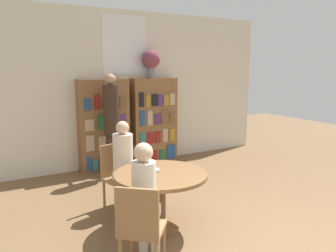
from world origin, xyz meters
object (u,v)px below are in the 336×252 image
at_px(chair_near_camera, 140,225).
at_px(librarian_standing, 111,116).
at_px(seated_reader_right, 145,197).
at_px(chair_left_side, 118,173).
at_px(bookshelf_right, 154,121).
at_px(bookshelf_left, 104,125).
at_px(seated_reader_left, 125,161).
at_px(reading_table, 161,183).
at_px(flower_vase, 151,60).

distance_m(chair_near_camera, librarian_standing, 2.94).
bearing_deg(seated_reader_right, chair_left_side, 120.39).
bearing_deg(seated_reader_right, chair_near_camera, -90.00).
relative_size(bookshelf_right, chair_left_side, 1.94).
bearing_deg(bookshelf_left, seated_reader_left, -100.44).
relative_size(reading_table, seated_reader_left, 0.90).
height_order(flower_vase, chair_near_camera, flower_vase).
relative_size(flower_vase, librarian_standing, 0.30).
distance_m(bookshelf_right, seated_reader_right, 3.57).
height_order(chair_left_side, seated_reader_right, seated_reader_right).
height_order(bookshelf_right, chair_near_camera, bookshelf_right).
xyz_separation_m(bookshelf_left, chair_near_camera, (-0.76, -3.28, -0.36)).
xyz_separation_m(bookshelf_right, seated_reader_left, (-1.40, -1.91, -0.16)).
distance_m(flower_vase, reading_table, 3.23).
xyz_separation_m(reading_table, seated_reader_left, (-0.17, 0.69, 0.12)).
bearing_deg(chair_left_side, seated_reader_left, 90.00).
distance_m(flower_vase, seated_reader_left, 2.72).
height_order(bookshelf_right, reading_table, bookshelf_right).
bearing_deg(seated_reader_left, bookshelf_right, -140.01).
height_order(chair_left_side, librarian_standing, librarian_standing).
height_order(chair_left_side, seated_reader_left, seated_reader_left).
bearing_deg(seated_reader_right, librarian_standing, 117.17).
bearing_deg(librarian_standing, seated_reader_right, -103.10).
xyz_separation_m(bookshelf_left, bookshelf_right, (1.05, 0.00, -0.00)).
bearing_deg(seated_reader_left, librarian_standing, -116.80).
bearing_deg(flower_vase, bookshelf_right, -5.16).
bearing_deg(reading_table, seated_reader_left, 103.73).
xyz_separation_m(bookshelf_left, seated_reader_left, (-0.35, -1.91, -0.16)).
height_order(chair_near_camera, librarian_standing, librarian_standing).
bearing_deg(chair_left_side, chair_near_camera, 63.00).
relative_size(bookshelf_left, reading_table, 1.55).
bearing_deg(librarian_standing, chair_left_side, -106.66).
xyz_separation_m(seated_reader_left, librarian_standing, (0.33, 1.41, 0.40)).
relative_size(bookshelf_right, reading_table, 1.55).
height_order(bookshelf_right, chair_left_side, bookshelf_right).
distance_m(reading_table, librarian_standing, 2.17).
height_order(bookshelf_left, flower_vase, flower_vase).
distance_m(bookshelf_right, seated_reader_left, 2.38).
bearing_deg(chair_left_side, flower_vase, -142.41).
relative_size(bookshelf_right, seated_reader_left, 1.39).
relative_size(chair_left_side, librarian_standing, 0.49).
bearing_deg(chair_near_camera, flower_vase, 102.11).
bearing_deg(bookshelf_right, bookshelf_left, -180.00).
xyz_separation_m(chair_near_camera, seated_reader_left, (0.41, 1.37, 0.21)).
xyz_separation_m(reading_table, chair_near_camera, (-0.57, -0.68, -0.08)).
distance_m(bookshelf_right, reading_table, 2.89).
height_order(bookshelf_right, flower_vase, flower_vase).
xyz_separation_m(reading_table, chair_left_side, (-0.21, 0.86, -0.08)).
relative_size(bookshelf_left, librarian_standing, 0.94).
xyz_separation_m(chair_near_camera, seated_reader_right, (0.12, 0.14, 0.20)).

